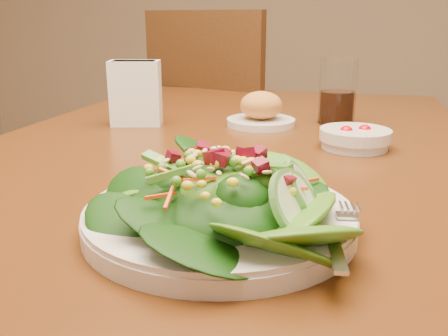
{
  "coord_description": "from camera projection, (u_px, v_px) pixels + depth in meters",
  "views": [
    {
      "loc": [
        0.22,
        -0.86,
        0.97
      ],
      "look_at": [
        0.09,
        -0.35,
        0.81
      ],
      "focal_mm": 40.0,
      "sensor_mm": 36.0,
      "label": 1
    }
  ],
  "objects": [
    {
      "name": "drinking_glass",
      "position": [
        337.0,
        96.0,
        1.08
      ],
      "size": [
        0.08,
        0.08,
        0.14
      ],
      "color": "silver",
      "rests_on": "dining_table"
    },
    {
      "name": "tomato_bowl",
      "position": [
        355.0,
        138.0,
        0.88
      ],
      "size": [
        0.12,
        0.12,
        0.04
      ],
      "color": "silver",
      "rests_on": "dining_table"
    },
    {
      "name": "chair_far",
      "position": [
        225.0,
        145.0,
        1.81
      ],
      "size": [
        0.57,
        0.57,
        0.99
      ],
      "rotation": [
        0.0,
        0.0,
        2.85
      ],
      "color": "#402911",
      "rests_on": "ground_plane"
    },
    {
      "name": "dining_table",
      "position": [
        227.0,
        195.0,
        0.95
      ],
      "size": [
        0.9,
        1.4,
        0.75
      ],
      "color": "#46240B",
      "rests_on": "ground_plane"
    },
    {
      "name": "salad_plate",
      "position": [
        228.0,
        202.0,
        0.54
      ],
      "size": [
        0.3,
        0.3,
        0.09
      ],
      "rotation": [
        0.0,
        0.0,
        0.16
      ],
      "color": "silver",
      "rests_on": "dining_table"
    },
    {
      "name": "napkin_holder",
      "position": [
        136.0,
        91.0,
        1.06
      ],
      "size": [
        0.12,
        0.08,
        0.14
      ],
      "rotation": [
        0.0,
        0.0,
        0.26
      ],
      "color": "white",
      "rests_on": "dining_table"
    },
    {
      "name": "bread_plate",
      "position": [
        261.0,
        112.0,
        1.06
      ],
      "size": [
        0.15,
        0.15,
        0.07
      ],
      "color": "silver",
      "rests_on": "dining_table"
    }
  ]
}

